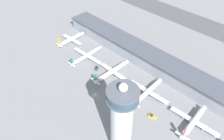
# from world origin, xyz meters

# --- Properties ---
(ground_plane) EXTENTS (1000.00, 1000.00, 0.00)m
(ground_plane) POSITION_xyz_m (0.00, 0.00, 0.00)
(ground_plane) COLOR gray
(terminal_building) EXTENTS (224.84, 25.00, 16.52)m
(terminal_building) POSITION_xyz_m (0.00, 70.00, 8.36)
(terminal_building) COLOR #9399A3
(terminal_building) RESTS_ON ground
(runway_strip) EXTENTS (337.26, 44.00, 0.01)m
(runway_strip) POSITION_xyz_m (0.00, 192.82, 0.00)
(runway_strip) COLOR #515154
(runway_strip) RESTS_ON ground
(control_tower) EXTENTS (20.27, 20.27, 64.54)m
(control_tower) POSITION_xyz_m (52.10, -19.92, 31.99)
(control_tower) COLOR silver
(control_tower) RESTS_ON ground
(airplane_gate_alpha) EXTENTS (31.56, 38.02, 13.76)m
(airplane_gate_alpha) POSITION_xyz_m (-86.83, 36.98, 4.32)
(airplane_gate_alpha) COLOR white
(airplane_gate_alpha) RESTS_ON ground
(airplane_gate_bravo) EXTENTS (42.14, 44.63, 11.88)m
(airplane_gate_bravo) POSITION_xyz_m (-48.23, 29.55, 4.11)
(airplane_gate_bravo) COLOR white
(airplane_gate_bravo) RESTS_ON ground
(airplane_gate_charlie) EXTENTS (32.94, 45.80, 13.85)m
(airplane_gate_charlie) POSITION_xyz_m (-9.21, 31.02, 4.53)
(airplane_gate_charlie) COLOR white
(airplane_gate_charlie) RESTS_ON ground
(airplane_gate_delta) EXTENTS (41.82, 41.95, 13.51)m
(airplane_gate_delta) POSITION_xyz_m (33.94, 34.62, 4.50)
(airplane_gate_delta) COLOR white
(airplane_gate_delta) RESTS_ON ground
(airplane_gate_echo) EXTENTS (41.84, 38.90, 14.15)m
(airplane_gate_echo) POSITION_xyz_m (80.36, 35.32, 4.47)
(airplane_gate_echo) COLOR white
(airplane_gate_echo) RESTS_ON ground
(service_truck_catering) EXTENTS (5.02, 6.10, 3.19)m
(service_truck_catering) POSITION_xyz_m (-27.06, 25.62, 1.11)
(service_truck_catering) COLOR black
(service_truck_catering) RESTS_ON ground
(service_truck_fuel) EXTENTS (7.22, 4.38, 2.57)m
(service_truck_fuel) POSITION_xyz_m (52.66, 17.80, 0.89)
(service_truck_fuel) COLOR black
(service_truck_fuel) RESTS_ON ground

